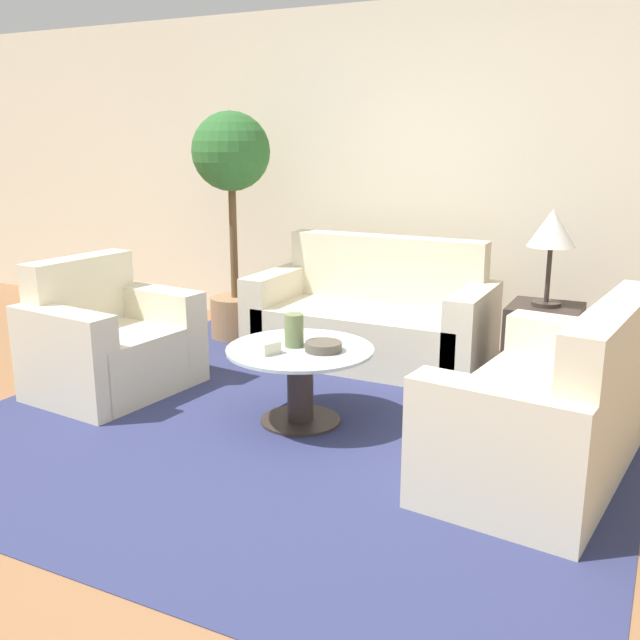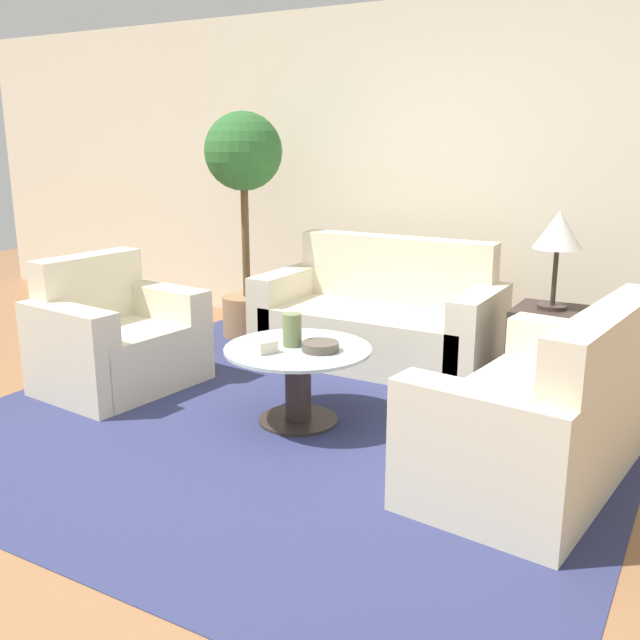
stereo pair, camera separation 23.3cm
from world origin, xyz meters
TOP-DOWN VIEW (x-y plane):
  - ground_plane at (0.00, 0.00)m, footprint 14.00×14.00m
  - wall_back at (0.00, 2.80)m, footprint 10.00×0.06m
  - rug at (0.04, 0.73)m, footprint 3.65×3.43m
  - sofa_main at (-0.05, 2.02)m, footprint 1.71×0.81m
  - armchair at (-1.33, 0.66)m, footprint 0.83×1.02m
  - loveseat at (1.44, 0.74)m, footprint 0.93×1.56m
  - coffee_table at (0.04, 0.73)m, footprint 0.83×0.83m
  - side_table at (1.18, 1.85)m, footprint 0.43×0.43m
  - table_lamp at (1.18, 1.85)m, footprint 0.29×0.29m
  - potted_plant at (-1.29, 2.09)m, footprint 0.61×0.61m
  - vase at (0.00, 0.74)m, footprint 0.11×0.11m
  - bowl at (0.19, 0.73)m, footprint 0.20×0.20m
  - book_stack at (-0.10, 0.57)m, footprint 0.20×0.17m

SIDE VIEW (x-z plane):
  - ground_plane at x=0.00m, z-range 0.00..0.00m
  - rug at x=0.04m, z-range 0.00..0.01m
  - loveseat at x=1.44m, z-range -0.15..0.72m
  - sofa_main at x=-0.05m, z-range -0.16..0.73m
  - armchair at x=-1.33m, z-range -0.14..0.71m
  - side_table at x=1.18m, z-range 0.00..0.57m
  - coffee_table at x=0.04m, z-range 0.06..0.51m
  - bowl at x=0.19m, z-range 0.45..0.50m
  - book_stack at x=-0.10m, z-range 0.45..0.52m
  - vase at x=0.00m, z-range 0.45..0.63m
  - table_lamp at x=1.18m, z-range 0.74..1.33m
  - potted_plant at x=-1.29m, z-range 0.33..2.12m
  - wall_back at x=0.00m, z-range 0.00..2.60m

